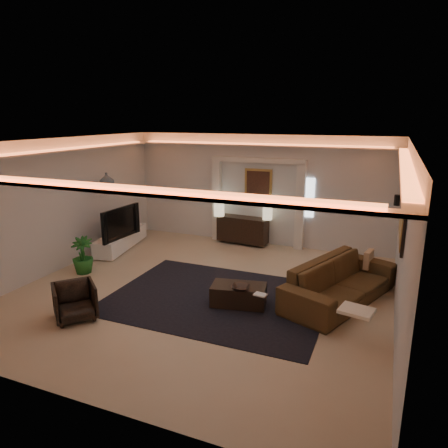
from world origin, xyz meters
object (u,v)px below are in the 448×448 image
at_px(console, 243,229).
at_px(sofa, 340,282).
at_px(armchair, 75,301).
at_px(coffee_table, 239,295).

height_order(console, sofa, sofa).
xyz_separation_m(console, armchair, (-1.19, -5.08, -0.09)).
bearing_deg(sofa, armchair, 142.37).
height_order(console, armchair, console).
height_order(sofa, armchair, sofa).
bearing_deg(console, coffee_table, -66.56).
relative_size(sofa, armchair, 3.84).
bearing_deg(coffee_table, armchair, -158.43).
distance_m(console, coffee_table, 3.75).
relative_size(console, coffee_table, 1.39).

